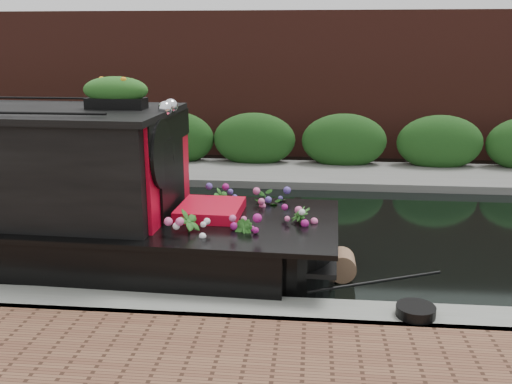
# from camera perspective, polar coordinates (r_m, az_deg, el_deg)

# --- Properties ---
(ground) EXTENTS (80.00, 80.00, 0.00)m
(ground) POSITION_cam_1_polar(r_m,az_deg,el_deg) (9.95, -2.83, -4.02)
(ground) COLOR black
(ground) RESTS_ON ground
(near_bank_coping) EXTENTS (40.00, 0.60, 0.50)m
(near_bank_coping) POSITION_cam_1_polar(r_m,az_deg,el_deg) (6.97, -6.93, -12.86)
(near_bank_coping) COLOR gray
(near_bank_coping) RESTS_ON ground
(far_bank_path) EXTENTS (40.00, 2.40, 0.34)m
(far_bank_path) POSITION_cam_1_polar(r_m,az_deg,el_deg) (13.96, -0.28, 1.60)
(far_bank_path) COLOR #63625E
(far_bank_path) RESTS_ON ground
(far_hedge) EXTENTS (40.00, 1.10, 2.80)m
(far_hedge) POSITION_cam_1_polar(r_m,az_deg,el_deg) (14.83, 0.08, 2.41)
(far_hedge) COLOR #1B4316
(far_hedge) RESTS_ON ground
(far_brick_wall) EXTENTS (40.00, 1.00, 8.00)m
(far_brick_wall) POSITION_cam_1_polar(r_m,az_deg,el_deg) (16.88, 0.79, 3.96)
(far_brick_wall) COLOR #4D211A
(far_brick_wall) RESTS_ON ground
(rope_fender) EXTENTS (0.39, 0.44, 0.39)m
(rope_fender) POSITION_cam_1_polar(r_m,az_deg,el_deg) (8.13, 8.56, -7.20)
(rope_fender) COLOR #886347
(rope_fender) RESTS_ON ground
(coiled_mooring_rope) EXTENTS (0.44, 0.44, 0.12)m
(coiled_mooring_rope) POSITION_cam_1_polar(r_m,az_deg,el_deg) (6.75, 15.68, -11.39)
(coiled_mooring_rope) COLOR black
(coiled_mooring_rope) RESTS_ON near_bank_coping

